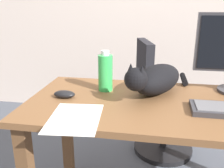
# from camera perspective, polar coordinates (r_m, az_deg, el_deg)

# --- Properties ---
(desk) EXTENTS (1.54, 0.66, 0.74)m
(desk) POSITION_cam_1_polar(r_m,az_deg,el_deg) (1.30, 15.89, -8.75)
(desk) COLOR brown
(desk) RESTS_ON ground_plane
(office_chair) EXTENTS (0.50, 0.48, 0.93)m
(office_chair) POSITION_cam_1_polar(r_m,az_deg,el_deg) (2.05, 10.70, -5.05)
(office_chair) COLOR black
(office_chair) RESTS_ON ground_plane
(cat) EXTENTS (0.34, 0.54, 0.20)m
(cat) POSITION_cam_1_polar(r_m,az_deg,el_deg) (1.33, 9.87, 1.12)
(cat) COLOR black
(cat) RESTS_ON desk
(computer_mouse) EXTENTS (0.11, 0.06, 0.04)m
(computer_mouse) POSITION_cam_1_polar(r_m,az_deg,el_deg) (1.30, -10.72, -2.28)
(computer_mouse) COLOR black
(computer_mouse) RESTS_ON desk
(paper_sheet) EXTENTS (0.24, 0.31, 0.00)m
(paper_sheet) POSITION_cam_1_polar(r_m,az_deg,el_deg) (1.08, -8.42, -7.61)
(paper_sheet) COLOR white
(paper_sheet) RESTS_ON desk
(water_bottle) EXTENTS (0.08, 0.08, 0.22)m
(water_bottle) POSITION_cam_1_polar(r_m,az_deg,el_deg) (1.36, -1.51, 2.67)
(water_bottle) COLOR green
(water_bottle) RESTS_ON desk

